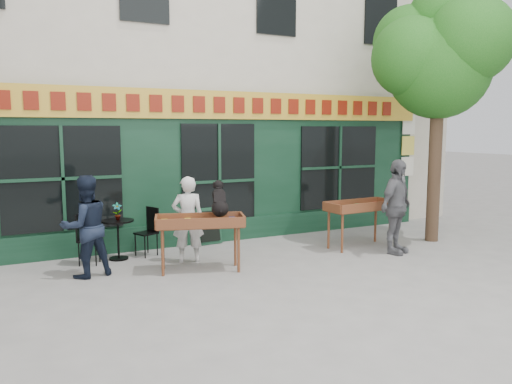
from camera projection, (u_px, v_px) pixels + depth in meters
ground at (268, 267)px, 9.02m from camera, size 80.00×80.00×0.00m
building at (167, 38)px, 13.70m from camera, size 14.00×7.26×10.00m
street_tree at (439, 53)px, 10.74m from camera, size 3.05×2.90×5.60m
book_cart_center at (200, 225)px, 8.71m from camera, size 1.61×1.03×0.99m
dog at (219, 197)px, 8.76m from camera, size 0.50×0.67×0.60m
woman at (188, 219)px, 9.29m from camera, size 0.68×0.54×1.62m
book_cart_right at (360, 209)px, 10.48m from camera, size 1.53×0.70×0.99m
man_right at (396, 207)px, 9.93m from camera, size 1.20×0.86×1.89m
bistro_table at (118, 232)px, 9.50m from camera, size 0.60×0.60×0.76m
bistro_chair_left at (84, 235)px, 9.16m from camera, size 0.47×0.47×0.95m
bistro_chair_right at (150, 227)px, 9.86m from camera, size 0.48×0.48×0.95m
potted_plant at (117, 211)px, 9.45m from camera, size 0.19×0.14×0.33m
man_left at (86, 227)px, 8.35m from camera, size 0.97×0.83×1.72m
chalkboard at (209, 226)px, 10.78m from camera, size 0.58×0.25×0.79m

